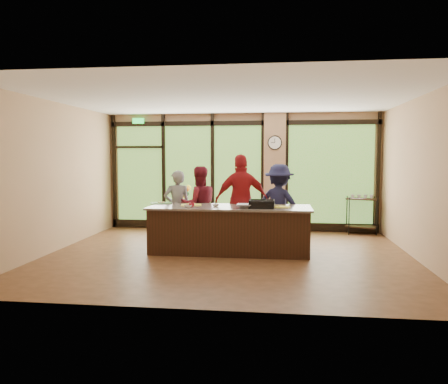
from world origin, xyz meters
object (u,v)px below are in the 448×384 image
(roasting_pan, at_px, (262,206))
(bar_cart, at_px, (362,210))
(cook_right, at_px, (279,205))
(cook_left, at_px, (177,207))
(island_base, at_px, (230,230))
(flower_stand, at_px, (182,221))

(roasting_pan, height_order, bar_cart, roasting_pan)
(cook_right, relative_size, bar_cart, 1.78)
(cook_left, bearing_deg, cook_right, 161.31)
(island_base, distance_m, roasting_pan, 0.85)
(flower_stand, bearing_deg, bar_cart, -6.85)
(cook_left, distance_m, roasting_pan, 2.06)
(flower_stand, relative_size, bar_cart, 0.74)
(cook_left, bearing_deg, roasting_pan, 132.16)
(roasting_pan, relative_size, bar_cart, 0.49)
(cook_right, bearing_deg, bar_cart, -121.74)
(cook_right, height_order, roasting_pan, cook_right)
(cook_left, relative_size, bar_cart, 1.65)
(island_base, height_order, roasting_pan, roasting_pan)
(cook_left, bearing_deg, flower_stand, -106.19)
(cook_left, relative_size, roasting_pan, 3.34)
(roasting_pan, bearing_deg, cook_left, 157.45)
(roasting_pan, bearing_deg, bar_cart, 50.56)
(cook_right, relative_size, flower_stand, 2.41)
(flower_stand, xyz_separation_m, bar_cart, (4.33, 0.81, 0.22))
(cook_right, xyz_separation_m, bar_cart, (2.02, 1.60, -0.29))
(flower_stand, bearing_deg, island_base, -68.28)
(cook_left, distance_m, flower_stand, 1.06)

